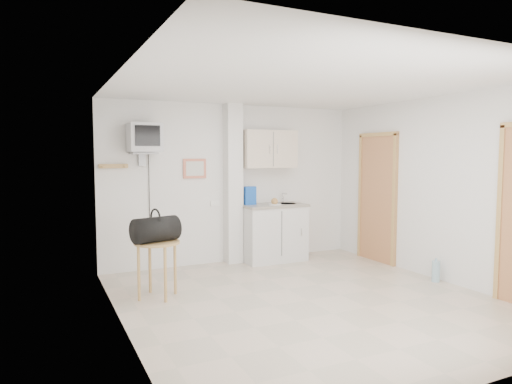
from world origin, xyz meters
name	(u,v)px	position (x,y,z in m)	size (l,w,h in m)	color
ground	(308,300)	(0.00, 0.00, 0.00)	(4.50, 4.50, 0.00)	#B5A892
room_envelope	(322,169)	(0.24, 0.09, 1.54)	(4.24, 4.54, 2.55)	white
kitchenette	(272,211)	(0.57, 2.00, 0.80)	(1.03, 0.58, 2.10)	silver
crt_television	(144,139)	(-1.45, 2.02, 1.94)	(0.44, 0.45, 2.15)	slate
round_table	(157,250)	(-1.57, 0.89, 0.57)	(0.54, 0.54, 0.68)	#AC8A4E
duffel_bag	(156,229)	(-1.59, 0.85, 0.83)	(0.60, 0.44, 0.40)	black
water_bottle	(436,271)	(1.98, -0.07, 0.14)	(0.11, 0.11, 0.32)	#8FB7C7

